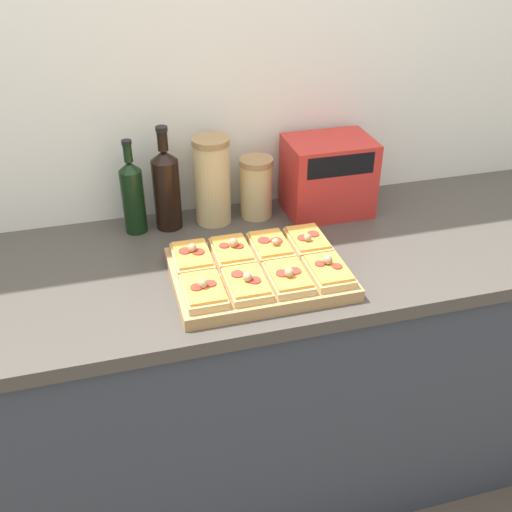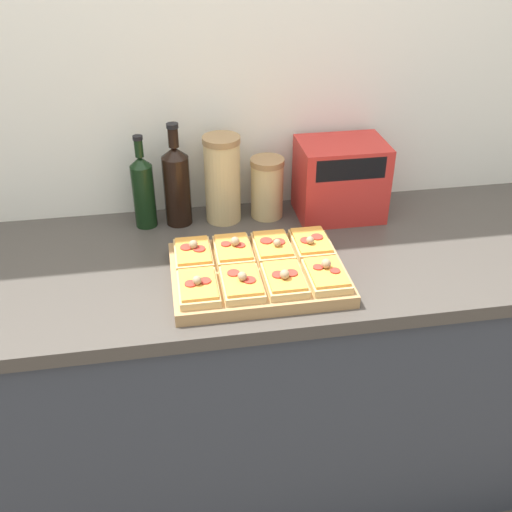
{
  "view_description": "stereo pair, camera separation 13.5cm",
  "coord_description": "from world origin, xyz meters",
  "px_view_note": "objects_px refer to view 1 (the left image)",
  "views": [
    {
      "loc": [
        -0.31,
        -1.06,
        1.8
      ],
      "look_at": [
        0.05,
        0.23,
        0.95
      ],
      "focal_mm": 42.0,
      "sensor_mm": 36.0,
      "label": 1
    },
    {
      "loc": [
        -0.17,
        -1.09,
        1.8
      ],
      "look_at": [
        0.05,
        0.23,
        0.95
      ],
      "focal_mm": 42.0,
      "sensor_mm": 36.0,
      "label": 2
    }
  ],
  "objects_px": {
    "olive_oil_bottle": "(133,195)",
    "toaster_oven": "(328,176)",
    "cutting_board": "(259,274)",
    "grain_jar_short": "(256,187)",
    "wine_bottle": "(167,188)",
    "grain_jar_tall": "(211,181)"
  },
  "relations": [
    {
      "from": "toaster_oven",
      "to": "olive_oil_bottle",
      "type": "bearing_deg",
      "value": 177.33
    },
    {
      "from": "grain_jar_tall",
      "to": "cutting_board",
      "type": "bearing_deg",
      "value": -81.7
    },
    {
      "from": "cutting_board",
      "to": "grain_jar_short",
      "type": "height_order",
      "value": "grain_jar_short"
    },
    {
      "from": "grain_jar_tall",
      "to": "grain_jar_short",
      "type": "height_order",
      "value": "grain_jar_tall"
    },
    {
      "from": "cutting_board",
      "to": "grain_jar_tall",
      "type": "bearing_deg",
      "value": 98.3
    },
    {
      "from": "cutting_board",
      "to": "toaster_oven",
      "type": "relative_size",
      "value": 1.59
    },
    {
      "from": "wine_bottle",
      "to": "olive_oil_bottle",
      "type": "bearing_deg",
      "value": -180.0
    },
    {
      "from": "wine_bottle",
      "to": "grain_jar_tall",
      "type": "xyz_separation_m",
      "value": [
        0.14,
        0.0,
        0.01
      ]
    },
    {
      "from": "olive_oil_bottle",
      "to": "grain_jar_short",
      "type": "height_order",
      "value": "olive_oil_bottle"
    },
    {
      "from": "cutting_board",
      "to": "wine_bottle",
      "type": "height_order",
      "value": "wine_bottle"
    },
    {
      "from": "toaster_oven",
      "to": "cutting_board",
      "type": "bearing_deg",
      "value": -134.14
    },
    {
      "from": "olive_oil_bottle",
      "to": "toaster_oven",
      "type": "relative_size",
      "value": 1.01
    },
    {
      "from": "wine_bottle",
      "to": "grain_jar_short",
      "type": "height_order",
      "value": "wine_bottle"
    },
    {
      "from": "olive_oil_bottle",
      "to": "grain_jar_tall",
      "type": "relative_size",
      "value": 1.07
    },
    {
      "from": "wine_bottle",
      "to": "grain_jar_tall",
      "type": "distance_m",
      "value": 0.14
    },
    {
      "from": "grain_jar_tall",
      "to": "grain_jar_short",
      "type": "bearing_deg",
      "value": 0.0
    },
    {
      "from": "cutting_board",
      "to": "olive_oil_bottle",
      "type": "distance_m",
      "value": 0.46
    },
    {
      "from": "olive_oil_bottle",
      "to": "wine_bottle",
      "type": "relative_size",
      "value": 0.91
    },
    {
      "from": "cutting_board",
      "to": "olive_oil_bottle",
      "type": "bearing_deg",
      "value": 129.32
    },
    {
      "from": "olive_oil_bottle",
      "to": "cutting_board",
      "type": "bearing_deg",
      "value": -50.68
    },
    {
      "from": "grain_jar_short",
      "to": "toaster_oven",
      "type": "relative_size",
      "value": 0.67
    },
    {
      "from": "olive_oil_bottle",
      "to": "grain_jar_tall",
      "type": "distance_m",
      "value": 0.24
    }
  ]
}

